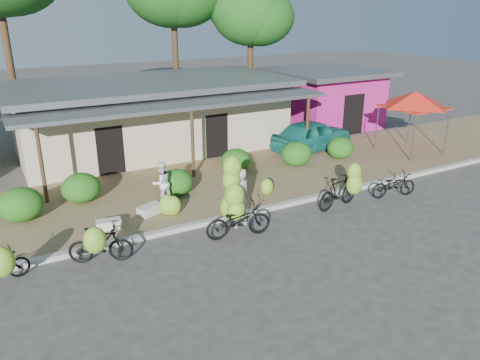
% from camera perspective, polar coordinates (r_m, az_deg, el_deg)
% --- Properties ---
extents(ground, '(100.00, 100.00, 0.00)m').
position_cam_1_polar(ground, '(14.15, 4.40, -7.33)').
color(ground, '#3D3B39').
rests_on(ground, ground).
extents(sidewalk, '(60.00, 6.00, 0.12)m').
position_cam_1_polar(sidewalk, '(18.13, -4.25, -0.76)').
color(sidewalk, olive).
rests_on(sidewalk, ground).
extents(curb, '(60.00, 0.25, 0.15)m').
position_cam_1_polar(curb, '(15.65, 0.40, -4.15)').
color(curb, '#A8A399').
rests_on(curb, ground).
extents(shop_main, '(13.00, 8.50, 3.35)m').
position_cam_1_polar(shop_main, '(22.98, -10.66, 7.79)').
color(shop_main, '#C1B391').
rests_on(shop_main, ground).
extents(shop_pink, '(6.00, 6.00, 3.25)m').
position_cam_1_polar(shop_pink, '(28.07, 10.31, 9.92)').
color(shop_pink, '#C61E88').
rests_on(shop_pink, ground).
extents(tree_near_right, '(4.71, 4.55, 8.08)m').
position_cam_1_polar(tree_near_right, '(28.84, 0.86, 19.80)').
color(tree_near_right, '#48351C').
rests_on(tree_near_right, ground).
extents(hedge_0, '(1.40, 1.26, 1.09)m').
position_cam_1_polar(hedge_0, '(16.43, -25.17, -2.72)').
color(hedge_0, '#235C15').
rests_on(hedge_0, sidewalk).
extents(hedge_1, '(1.34, 1.21, 1.05)m').
position_cam_1_polar(hedge_1, '(17.22, -18.82, -0.91)').
color(hedge_1, '#235C15').
rests_on(hedge_1, sidewalk).
extents(hedge_2, '(1.25, 1.12, 0.97)m').
position_cam_1_polar(hedge_2, '(17.06, -7.81, -0.31)').
color(hedge_2, '#235C15').
rests_on(hedge_2, sidewalk).
extents(hedge_3, '(1.26, 1.14, 0.98)m').
position_cam_1_polar(hedge_3, '(19.33, -0.52, 2.39)').
color(hedge_3, '#235C15').
rests_on(hedge_3, sidewalk).
extents(hedge_4, '(1.36, 1.22, 1.06)m').
position_cam_1_polar(hedge_4, '(20.26, 6.91, 3.19)').
color(hedge_4, '#235C15').
rests_on(hedge_4, sidewalk).
extents(hedge_5, '(1.25, 1.12, 0.97)m').
position_cam_1_polar(hedge_5, '(21.62, 12.14, 3.85)').
color(hedge_5, '#235C15').
rests_on(hedge_5, sidewalk).
extents(red_canopy, '(3.50, 3.50, 2.86)m').
position_cam_1_polar(red_canopy, '(23.18, 20.56, 9.21)').
color(red_canopy, '#59595E').
rests_on(red_canopy, sidewalk).
extents(bike_left, '(1.79, 1.40, 1.35)m').
position_cam_1_polar(bike_left, '(13.16, -16.76, -7.46)').
color(bike_left, black).
rests_on(bike_left, ground).
extents(bike_center, '(2.11, 1.36, 2.42)m').
position_cam_1_polar(bike_center, '(14.13, -0.53, -3.37)').
color(bike_center, black).
rests_on(bike_center, ground).
extents(bike_right, '(1.97, 1.31, 1.78)m').
position_cam_1_polar(bike_right, '(16.33, 12.28, -1.12)').
color(bike_right, black).
rests_on(bike_right, ground).
extents(bike_far_right, '(1.85, 0.98, 0.93)m').
position_cam_1_polar(bike_far_right, '(17.98, 18.23, -0.57)').
color(bike_far_right, black).
rests_on(bike_far_right, ground).
extents(loose_banana_a, '(0.56, 0.48, 0.70)m').
position_cam_1_polar(loose_banana_a, '(15.52, -8.85, -3.02)').
color(loose_banana_a, '#92C230').
rests_on(loose_banana_a, sidewalk).
extents(loose_banana_b, '(0.54, 0.46, 0.68)m').
position_cam_1_polar(loose_banana_b, '(15.47, -8.17, -3.12)').
color(loose_banana_b, '#92C230').
rests_on(loose_banana_b, sidewalk).
extents(loose_banana_c, '(0.49, 0.42, 0.61)m').
position_cam_1_polar(loose_banana_c, '(17.02, 3.30, -0.83)').
color(loose_banana_c, '#92C230').
rests_on(loose_banana_c, sidewalk).
extents(sack_near, '(0.94, 0.71, 0.30)m').
position_cam_1_polar(sack_near, '(15.77, -10.89, -3.57)').
color(sack_near, beige).
rests_on(sack_near, sidewalk).
extents(sack_far, '(0.80, 0.48, 0.28)m').
position_cam_1_polar(sack_far, '(15.05, -15.70, -5.21)').
color(sack_far, beige).
rests_on(sack_far, sidewalk).
extents(vendor, '(0.78, 0.58, 1.94)m').
position_cam_1_polar(vendor, '(14.58, -0.02, -2.20)').
color(vendor, '#9A9A9A').
rests_on(vendor, ground).
extents(bystander, '(0.86, 0.74, 1.54)m').
position_cam_1_polar(bystander, '(16.28, -9.56, -0.35)').
color(bystander, white).
rests_on(bystander, sidewalk).
extents(teal_van, '(4.65, 2.65, 1.49)m').
position_cam_1_polar(teal_van, '(22.59, 8.77, 5.45)').
color(teal_van, '#197369').
rests_on(teal_van, sidewalk).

